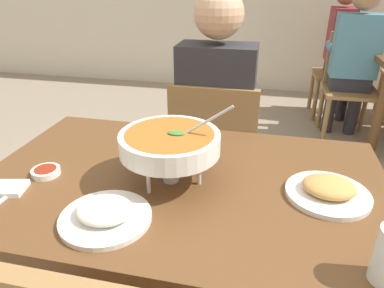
# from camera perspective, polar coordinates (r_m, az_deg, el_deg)

# --- Properties ---
(dining_table_main) EXTENTS (1.27, 0.80, 0.78)m
(dining_table_main) POSITION_cam_1_polar(r_m,az_deg,el_deg) (1.18, -1.63, -10.70)
(dining_table_main) COLOR brown
(dining_table_main) RESTS_ON ground_plane
(chair_diner_main) EXTENTS (0.44, 0.44, 0.90)m
(chair_diner_main) POSITION_cam_1_polar(r_m,az_deg,el_deg) (1.83, 3.69, -1.66)
(chair_diner_main) COLOR olive
(chair_diner_main) RESTS_ON ground_plane
(diner_main) EXTENTS (0.40, 0.45, 1.31)m
(diner_main) POSITION_cam_1_polar(r_m,az_deg,el_deg) (1.76, 4.09, 5.65)
(diner_main) COLOR #2D2D38
(diner_main) RESTS_ON ground_plane
(curry_bowl) EXTENTS (0.33, 0.30, 0.26)m
(curry_bowl) POSITION_cam_1_polar(r_m,az_deg,el_deg) (1.04, -3.62, 0.13)
(curry_bowl) COLOR silver
(curry_bowl) RESTS_ON dining_table_main
(rice_plate) EXTENTS (0.24, 0.24, 0.06)m
(rice_plate) POSITION_cam_1_polar(r_m,az_deg,el_deg) (0.95, -13.92, -10.97)
(rice_plate) COLOR white
(rice_plate) RESTS_ON dining_table_main
(appetizer_plate) EXTENTS (0.24, 0.24, 0.06)m
(appetizer_plate) POSITION_cam_1_polar(r_m,az_deg,el_deg) (1.09, 21.27, -7.04)
(appetizer_plate) COLOR white
(appetizer_plate) RESTS_ON dining_table_main
(sauce_dish) EXTENTS (0.09, 0.09, 0.02)m
(sauce_dish) POSITION_cam_1_polar(r_m,az_deg,el_deg) (1.22, -22.66, -4.14)
(sauce_dish) COLOR white
(sauce_dish) RESTS_ON dining_table_main
(napkin_folded) EXTENTS (0.13, 0.10, 0.02)m
(napkin_folded) POSITION_cam_1_polar(r_m,az_deg,el_deg) (1.18, -28.16, -6.39)
(napkin_folded) COLOR white
(napkin_folded) RESTS_ON dining_table_main
(spoon_utensil) EXTENTS (0.02, 0.17, 0.01)m
(spoon_utensil) POSITION_cam_1_polar(r_m,az_deg,el_deg) (1.14, -28.49, -8.08)
(spoon_utensil) COLOR silver
(spoon_utensil) RESTS_ON dining_table_main
(chair_bg_left) EXTENTS (0.44, 0.44, 0.90)m
(chair_bg_left) POSITION_cam_1_polar(r_m,az_deg,el_deg) (3.42, 24.31, 9.45)
(chair_bg_left) COLOR olive
(chair_bg_left) RESTS_ON ground_plane
(chair_bg_middle) EXTENTS (0.45, 0.45, 0.90)m
(chair_bg_middle) POSITION_cam_1_polar(r_m,az_deg,el_deg) (3.87, 23.97, 11.25)
(chair_bg_middle) COLOR olive
(chair_bg_middle) RESTS_ON ground_plane
(patron_bg_left) EXTENTS (0.40, 0.45, 1.31)m
(patron_bg_left) POSITION_cam_1_polar(r_m,az_deg,el_deg) (3.30, 24.86, 13.09)
(patron_bg_left) COLOR #2D2D38
(patron_bg_left) RESTS_ON ground_plane
(patron_bg_middle) EXTENTS (0.45, 0.40, 1.31)m
(patron_bg_middle) POSITION_cam_1_polar(r_m,az_deg,el_deg) (3.80, 23.30, 14.80)
(patron_bg_middle) COLOR #2D2D38
(patron_bg_middle) RESTS_ON ground_plane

